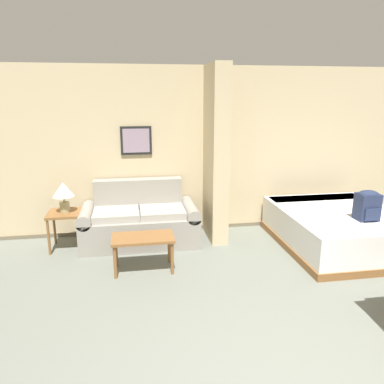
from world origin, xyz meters
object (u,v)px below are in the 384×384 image
object	(u,v)px
coffee_table	(143,241)
table_lamp	(63,192)
bed	(339,228)
backpack	(367,205)
couch	(140,221)

from	to	relation	value
coffee_table	table_lamp	xyz separation A→B (m)	(-1.06, 0.90, 0.45)
coffee_table	bed	distance (m)	2.89
coffee_table	backpack	xyz separation A→B (m)	(2.99, -0.07, 0.35)
table_lamp	backpack	bearing A→B (deg)	-13.48
bed	couch	bearing A→B (deg)	167.90
coffee_table	backpack	world-z (taller)	backpack
couch	bed	bearing A→B (deg)	-12.10
bed	coffee_table	bearing A→B (deg)	-173.20
couch	coffee_table	size ratio (longest dim) A/B	2.25
coffee_table	bed	xyz separation A→B (m)	(2.86, 0.34, -0.12)
couch	backpack	xyz separation A→B (m)	(3.00, -1.03, 0.41)
backpack	coffee_table	bearing A→B (deg)	178.57
couch	table_lamp	size ratio (longest dim) A/B	4.03
couch	bed	size ratio (longest dim) A/B	0.87
couch	backpack	size ratio (longest dim) A/B	4.26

